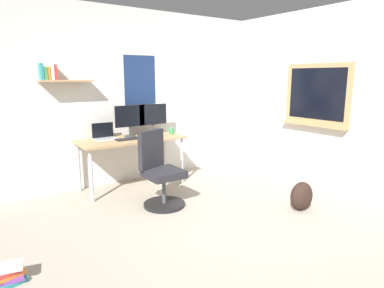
% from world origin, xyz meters
% --- Properties ---
extents(ground_plane, '(5.20, 5.20, 0.00)m').
position_xyz_m(ground_plane, '(0.00, 0.00, 0.00)').
color(ground_plane, '#9E9384').
rests_on(ground_plane, ground).
extents(wall_back, '(5.00, 0.30, 2.60)m').
position_xyz_m(wall_back, '(-0.01, 2.45, 1.30)').
color(wall_back, silver).
rests_on(wall_back, ground).
extents(wall_right, '(0.22, 5.00, 2.60)m').
position_xyz_m(wall_right, '(2.45, 0.03, 1.30)').
color(wall_right, silver).
rests_on(wall_right, ground).
extents(desk, '(1.52, 0.65, 0.73)m').
position_xyz_m(desk, '(-0.05, 2.05, 0.66)').
color(desk, tan).
rests_on(desk, ground).
extents(office_chair, '(0.53, 0.55, 0.95)m').
position_xyz_m(office_chair, '(-0.08, 1.19, 0.41)').
color(office_chair, black).
rests_on(office_chair, ground).
extents(laptop, '(0.31, 0.21, 0.23)m').
position_xyz_m(laptop, '(-0.39, 2.20, 0.79)').
color(laptop, '#ADAFB5').
rests_on(laptop, desk).
extents(monitor_primary, '(0.46, 0.17, 0.46)m').
position_xyz_m(monitor_primary, '(-0.01, 2.15, 1.00)').
color(monitor_primary, '#38383D').
rests_on(monitor_primary, desk).
extents(monitor_secondary, '(0.46, 0.17, 0.46)m').
position_xyz_m(monitor_secondary, '(0.37, 2.15, 1.00)').
color(monitor_secondary, '#38383D').
rests_on(monitor_secondary, desk).
extents(keyboard, '(0.37, 0.13, 0.02)m').
position_xyz_m(keyboard, '(-0.13, 1.97, 0.74)').
color(keyboard, black).
rests_on(keyboard, desk).
extents(computer_mouse, '(0.10, 0.06, 0.03)m').
position_xyz_m(computer_mouse, '(0.15, 1.97, 0.75)').
color(computer_mouse, '#262628').
rests_on(computer_mouse, desk).
extents(coffee_mug, '(0.08, 0.08, 0.09)m').
position_xyz_m(coffee_mug, '(0.61, 2.02, 0.78)').
color(coffee_mug, '#338C4C').
rests_on(coffee_mug, desk).
extents(backpack, '(0.32, 0.22, 0.35)m').
position_xyz_m(backpack, '(1.24, 0.05, 0.18)').
color(backpack, black).
rests_on(backpack, ground).
extents(book_stack_on_floor, '(0.26, 0.21, 0.16)m').
position_xyz_m(book_stack_on_floor, '(-1.89, 0.44, 0.08)').
color(book_stack_on_floor, teal).
rests_on(book_stack_on_floor, ground).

